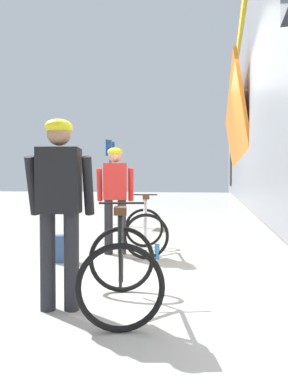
{
  "coord_description": "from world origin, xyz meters",
  "views": [
    {
      "loc": [
        1.02,
        -4.01,
        1.18
      ],
      "look_at": [
        -0.03,
        0.82,
        1.05
      ],
      "focal_mm": 32.55,
      "sensor_mm": 36.0,
      "label": 1
    }
  ],
  "objects_px": {
    "bicycle_near_silver": "(145,229)",
    "cyclist_near_in_red": "(115,191)",
    "bicycle_far_black": "(121,266)",
    "platform_sign_post": "(110,167)",
    "cyclist_far_in_dark": "(59,196)",
    "water_bottle_near_the_bikes": "(157,251)",
    "backpack_on_platform": "(62,249)"
  },
  "relations": [
    {
      "from": "backpack_on_platform",
      "to": "water_bottle_near_the_bikes",
      "type": "bearing_deg",
      "value": 4.6
    },
    {
      "from": "cyclist_near_in_red",
      "to": "cyclist_far_in_dark",
      "type": "height_order",
      "value": "same"
    },
    {
      "from": "water_bottle_near_the_bikes",
      "to": "platform_sign_post",
      "type": "distance_m",
      "value": 4.91
    },
    {
      "from": "bicycle_far_black",
      "to": "backpack_on_platform",
      "type": "xyz_separation_m",
      "value": [
        -1.4,
        1.69,
        -0.2
      ]
    },
    {
      "from": "cyclist_far_in_dark",
      "to": "cyclist_near_in_red",
      "type": "bearing_deg",
      "value": 95.53
    },
    {
      "from": "bicycle_near_silver",
      "to": "bicycle_far_black",
      "type": "bearing_deg",
      "value": -82.67
    },
    {
      "from": "cyclist_far_in_dark",
      "to": "water_bottle_near_the_bikes",
      "type": "height_order",
      "value": "cyclist_far_in_dark"
    },
    {
      "from": "cyclist_near_in_red",
      "to": "cyclist_far_in_dark",
      "type": "distance_m",
      "value": 2.56
    },
    {
      "from": "water_bottle_near_the_bikes",
      "to": "bicycle_far_black",
      "type": "bearing_deg",
      "value": -88.6
    },
    {
      "from": "backpack_on_platform",
      "to": "cyclist_far_in_dark",
      "type": "bearing_deg",
      "value": -80.95
    },
    {
      "from": "bicycle_near_silver",
      "to": "backpack_on_platform",
      "type": "height_order",
      "value": "bicycle_near_silver"
    },
    {
      "from": "backpack_on_platform",
      "to": "cyclist_near_in_red",
      "type": "bearing_deg",
      "value": 34.77
    },
    {
      "from": "bicycle_near_silver",
      "to": "backpack_on_platform",
      "type": "bearing_deg",
      "value": -138.45
    },
    {
      "from": "water_bottle_near_the_bikes",
      "to": "cyclist_far_in_dark",
      "type": "bearing_deg",
      "value": -102.13
    },
    {
      "from": "cyclist_far_in_dark",
      "to": "bicycle_far_black",
      "type": "bearing_deg",
      "value": 13.46
    },
    {
      "from": "bicycle_near_silver",
      "to": "water_bottle_near_the_bikes",
      "type": "relative_size",
      "value": 5.16
    },
    {
      "from": "cyclist_far_in_dark",
      "to": "backpack_on_platform",
      "type": "height_order",
      "value": "cyclist_far_in_dark"
    },
    {
      "from": "bicycle_near_silver",
      "to": "cyclist_near_in_red",
      "type": "bearing_deg",
      "value": -155.74
    },
    {
      "from": "bicycle_near_silver",
      "to": "water_bottle_near_the_bikes",
      "type": "bearing_deg",
      "value": -56.92
    },
    {
      "from": "bicycle_near_silver",
      "to": "platform_sign_post",
      "type": "bearing_deg",
      "value": 115.91
    },
    {
      "from": "cyclist_far_in_dark",
      "to": "platform_sign_post",
      "type": "bearing_deg",
      "value": 103.86
    },
    {
      "from": "cyclist_near_in_red",
      "to": "backpack_on_platform",
      "type": "height_order",
      "value": "cyclist_near_in_red"
    },
    {
      "from": "water_bottle_near_the_bikes",
      "to": "platform_sign_post",
      "type": "xyz_separation_m",
      "value": [
        -2.1,
        4.18,
        1.51
      ]
    },
    {
      "from": "backpack_on_platform",
      "to": "water_bottle_near_the_bikes",
      "type": "distance_m",
      "value": 1.44
    },
    {
      "from": "bicycle_far_black",
      "to": "water_bottle_near_the_bikes",
      "type": "distance_m",
      "value": 2.21
    },
    {
      "from": "cyclist_far_in_dark",
      "to": "bicycle_near_silver",
      "type": "distance_m",
      "value": 2.84
    },
    {
      "from": "cyclist_near_in_red",
      "to": "bicycle_far_black",
      "type": "bearing_deg",
      "value": -71.72
    },
    {
      "from": "bicycle_far_black",
      "to": "platform_sign_post",
      "type": "distance_m",
      "value": 6.83
    },
    {
      "from": "bicycle_near_silver",
      "to": "cyclist_far_in_dark",
      "type": "bearing_deg",
      "value": -94.44
    },
    {
      "from": "bicycle_near_silver",
      "to": "bicycle_far_black",
      "type": "xyz_separation_m",
      "value": [
        0.34,
        -2.63,
        0.0
      ]
    },
    {
      "from": "cyclist_near_in_red",
      "to": "platform_sign_post",
      "type": "height_order",
      "value": "platform_sign_post"
    },
    {
      "from": "platform_sign_post",
      "to": "cyclist_near_in_red",
      "type": "bearing_deg",
      "value": -71.04
    }
  ]
}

